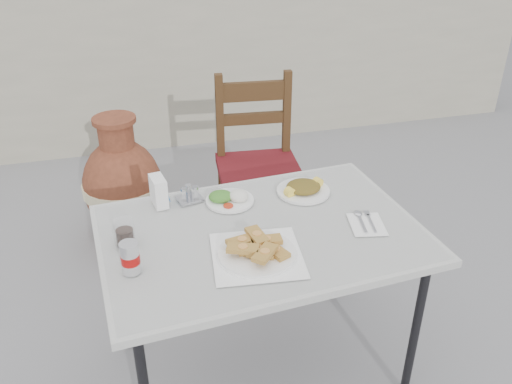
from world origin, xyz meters
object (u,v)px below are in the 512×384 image
object	(u,v)px
condiment_caddy	(189,195)
terracotta_urn	(123,187)
salad_chopped_plate	(303,188)
cola_glass	(125,234)
pide_plate	(257,249)
salad_rice_plate	(229,198)
chair	(258,165)
napkin_holder	(159,191)
soda_can	(130,258)
cafe_table	(261,241)

from	to	relation	value
condiment_caddy	terracotta_urn	bearing A→B (deg)	107.11
condiment_caddy	terracotta_urn	size ratio (longest dim) A/B	0.14
salad_chopped_plate	cola_glass	bearing A→B (deg)	-165.36
pide_plate	cola_glass	size ratio (longest dim) A/B	3.44
pide_plate	terracotta_urn	size ratio (longest dim) A/B	0.44
pide_plate	cola_glass	world-z (taller)	cola_glass
salad_chopped_plate	condiment_caddy	world-z (taller)	condiment_caddy
salad_rice_plate	chair	xyz separation A→B (m)	(0.31, 0.69, -0.23)
condiment_caddy	chair	xyz separation A→B (m)	(0.46, 0.64, -0.23)
salad_rice_plate	terracotta_urn	world-z (taller)	terracotta_urn
cola_glass	napkin_holder	size ratio (longest dim) A/B	0.82
pide_plate	salad_chopped_plate	xyz separation A→B (m)	(0.30, 0.37, -0.01)
soda_can	chair	world-z (taller)	chair
soda_can	cola_glass	size ratio (longest dim) A/B	1.14
salad_rice_plate	condiment_caddy	bearing A→B (deg)	161.30
pide_plate	chair	distance (m)	1.13
cafe_table	soda_can	size ratio (longest dim) A/B	10.97
cafe_table	salad_chopped_plate	world-z (taller)	salad_chopped_plate
napkin_holder	terracotta_urn	distance (m)	0.96
cafe_table	napkin_holder	size ratio (longest dim) A/B	10.24
cola_glass	terracotta_urn	bearing A→B (deg)	89.84
napkin_holder	chair	bearing A→B (deg)	38.88
pide_plate	cola_glass	distance (m)	0.47
soda_can	condiment_caddy	distance (m)	0.48
salad_chopped_plate	chair	xyz separation A→B (m)	(-0.01, 0.70, -0.23)
cafe_table	pide_plate	xyz separation A→B (m)	(-0.06, -0.15, 0.08)
cafe_table	cola_glass	bearing A→B (deg)	175.56
salad_chopped_plate	condiment_caddy	bearing A→B (deg)	173.19
cafe_table	pide_plate	distance (m)	0.18
cafe_table	soda_can	distance (m)	0.50
salad_chopped_plate	pide_plate	bearing A→B (deg)	-128.56
chair	soda_can	bearing A→B (deg)	-118.58
cola_glass	napkin_holder	distance (m)	0.28
cafe_table	salad_chopped_plate	distance (m)	0.34
cola_glass	cafe_table	bearing A→B (deg)	-4.44
cafe_table	cola_glass	world-z (taller)	cola_glass
salad_rice_plate	salad_chopped_plate	xyz separation A→B (m)	(0.31, -0.00, 0.00)
condiment_caddy	pide_plate	bearing A→B (deg)	-69.14
soda_can	chair	size ratio (longest dim) A/B	0.12
pide_plate	cola_glass	xyz separation A→B (m)	(-0.43, 0.18, 0.01)
salad_chopped_plate	terracotta_urn	xyz separation A→B (m)	(-0.72, 0.91, -0.37)
pide_plate	condiment_caddy	bearing A→B (deg)	110.86
salad_chopped_plate	napkin_holder	distance (m)	0.59
salad_rice_plate	napkin_holder	xyz separation A→B (m)	(-0.27, 0.05, 0.04)
terracotta_urn	chair	bearing A→B (deg)	-16.24
pide_plate	chair	world-z (taller)	chair
salad_rice_plate	cola_glass	distance (m)	0.46
salad_rice_plate	terracotta_urn	distance (m)	1.06
cafe_table	condiment_caddy	bearing A→B (deg)	127.79
pide_plate	cola_glass	bearing A→B (deg)	156.69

